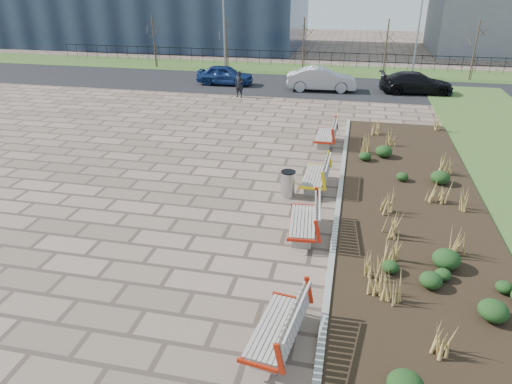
% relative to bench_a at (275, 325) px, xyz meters
% --- Properties ---
extents(ground, '(120.00, 120.00, 0.00)m').
position_rel_bench_a_xyz_m(ground, '(-3.00, 2.09, -0.50)').
color(ground, '#7E6557').
rests_on(ground, ground).
extents(planting_bed, '(4.50, 18.00, 0.10)m').
position_rel_bench_a_xyz_m(planting_bed, '(3.25, 7.09, -0.45)').
color(planting_bed, black).
rests_on(planting_bed, ground).
extents(planting_curb, '(0.16, 18.00, 0.15)m').
position_rel_bench_a_xyz_m(planting_curb, '(0.92, 7.09, -0.42)').
color(planting_curb, gray).
rests_on(planting_curb, ground).
extents(grass_verge_far, '(80.00, 5.00, 0.04)m').
position_rel_bench_a_xyz_m(grass_verge_far, '(-3.00, 30.09, -0.48)').
color(grass_verge_far, '#33511E').
rests_on(grass_verge_far, ground).
extents(road, '(80.00, 7.00, 0.02)m').
position_rel_bench_a_xyz_m(road, '(-3.00, 24.09, -0.49)').
color(road, black).
rests_on(road, ground).
extents(bench_a, '(1.18, 2.20, 1.00)m').
position_rel_bench_a_xyz_m(bench_a, '(0.00, 0.00, 0.00)').
color(bench_a, '#A31F0A').
rests_on(bench_a, ground).
extents(bench_b, '(1.08, 2.17, 1.00)m').
position_rel_bench_a_xyz_m(bench_b, '(0.00, 4.43, 0.00)').
color(bench_b, '#B71D0C').
rests_on(bench_b, ground).
extents(bench_c, '(0.95, 2.12, 1.00)m').
position_rel_bench_a_xyz_m(bench_c, '(0.00, 7.77, 0.00)').
color(bench_c, yellow).
rests_on(bench_c, ground).
extents(bench_d, '(0.92, 2.11, 1.00)m').
position_rel_bench_a_xyz_m(bench_d, '(0.00, 12.41, 0.00)').
color(bench_d, red).
rests_on(bench_d, ground).
extents(litter_bin, '(0.48, 0.48, 0.89)m').
position_rel_bench_a_xyz_m(litter_bin, '(-0.79, 6.86, -0.06)').
color(litter_bin, '#B2B2B7').
rests_on(litter_bin, ground).
extents(pedestrian, '(0.64, 0.50, 1.57)m').
position_rel_bench_a_xyz_m(pedestrian, '(-5.83, 20.12, 0.29)').
color(pedestrian, black).
rests_on(pedestrian, ground).
extents(car_blue, '(3.83, 1.55, 1.31)m').
position_rel_bench_a_xyz_m(car_blue, '(-7.66, 23.38, 0.17)').
color(car_blue, navy).
rests_on(car_blue, road).
extents(car_silver, '(4.54, 1.92, 1.46)m').
position_rel_bench_a_xyz_m(car_silver, '(-1.09, 22.96, 0.25)').
color(car_silver, '#94969B').
rests_on(car_silver, road).
extents(car_black, '(4.67, 2.23, 1.31)m').
position_rel_bench_a_xyz_m(car_black, '(4.81, 23.48, 0.18)').
color(car_black, black).
rests_on(car_black, road).
extents(tree_a, '(1.40, 1.40, 4.00)m').
position_rel_bench_a_xyz_m(tree_a, '(-15.00, 28.59, 1.54)').
color(tree_a, '#4C3D2D').
rests_on(tree_a, grass_verge_far).
extents(tree_b, '(1.40, 1.40, 4.00)m').
position_rel_bench_a_xyz_m(tree_b, '(-9.00, 28.59, 1.54)').
color(tree_b, '#4C3D2D').
rests_on(tree_b, grass_verge_far).
extents(tree_c, '(1.40, 1.40, 4.00)m').
position_rel_bench_a_xyz_m(tree_c, '(-3.00, 28.59, 1.54)').
color(tree_c, '#4C3D2D').
rests_on(tree_c, grass_verge_far).
extents(tree_d, '(1.40, 1.40, 4.00)m').
position_rel_bench_a_xyz_m(tree_d, '(3.00, 28.59, 1.54)').
color(tree_d, '#4C3D2D').
rests_on(tree_d, grass_verge_far).
extents(tree_e, '(1.40, 1.40, 4.00)m').
position_rel_bench_a_xyz_m(tree_e, '(9.00, 28.59, 1.54)').
color(tree_e, '#4C3D2D').
rests_on(tree_e, grass_verge_far).
extents(lamp_west, '(0.24, 0.60, 6.00)m').
position_rel_bench_a_xyz_m(lamp_west, '(-9.00, 28.09, 2.54)').
color(lamp_west, gray).
rests_on(lamp_west, grass_verge_far).
extents(lamp_east, '(0.24, 0.60, 6.00)m').
position_rel_bench_a_xyz_m(lamp_east, '(5.00, 28.09, 2.54)').
color(lamp_east, gray).
rests_on(lamp_east, grass_verge_far).
extents(railing_fence, '(44.00, 0.10, 1.20)m').
position_rel_bench_a_xyz_m(railing_fence, '(-3.00, 31.59, 0.14)').
color(railing_fence, black).
rests_on(railing_fence, grass_verge_far).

